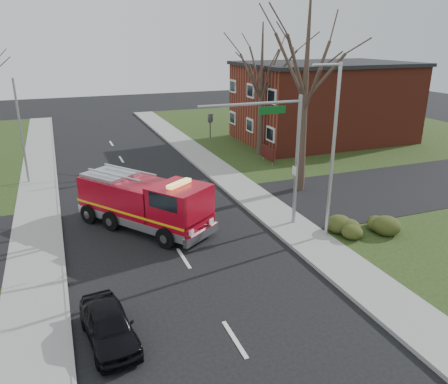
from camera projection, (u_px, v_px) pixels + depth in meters
name	position (u px, v px, depth m)	size (l,w,h in m)	color
ground	(184.00, 258.00, 19.68)	(120.00, 120.00, 0.00)	black
sidewalk_right	(303.00, 235.00, 21.77)	(2.40, 80.00, 0.15)	gray
sidewalk_left	(35.00, 283.00, 17.53)	(2.40, 80.00, 0.15)	gray
brick_building	(324.00, 102.00, 40.73)	(15.40, 10.40, 7.25)	maroon
health_center_sign	(268.00, 153.00, 33.94)	(0.12, 2.00, 1.40)	#43110F
hedge_corner	(363.00, 225.00, 21.68)	(2.80, 2.00, 0.90)	#2A3814
bare_tree_near	(306.00, 73.00, 25.69)	(6.00, 6.00, 12.00)	#3B2C23
bare_tree_far	(262.00, 76.00, 34.41)	(5.25, 5.25, 10.50)	#3B2C23
traffic_signal_mast	(275.00, 140.00, 21.19)	(5.29, 0.18, 6.80)	gray
streetlight_pole	(332.00, 149.00, 20.15)	(1.48, 0.16, 8.40)	#B7BABF
utility_pole_far	(21.00, 133.00, 28.46)	(0.14, 0.14, 7.00)	gray
fire_engine	(145.00, 204.00, 22.40)	(6.23, 7.39, 2.94)	#9D0718
parked_car_maroon	(109.00, 325.00, 14.15)	(1.44, 3.58, 1.22)	black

